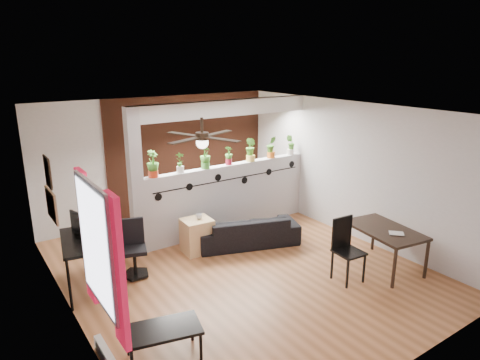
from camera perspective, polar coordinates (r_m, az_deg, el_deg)
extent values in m
cube|color=brown|center=(7.28, -0.20, -12.00)|extent=(6.30, 7.10, 0.10)
cube|color=#B7B7BA|center=(9.31, -10.79, 2.93)|extent=(6.30, 0.04, 2.90)
cube|color=#B7B7BA|center=(4.76, 21.19, -11.02)|extent=(6.30, 0.04, 2.90)
cube|color=#B7B7BA|center=(5.78, -22.31, -6.28)|extent=(0.04, 7.10, 2.90)
cube|color=#B7B7BA|center=(8.45, 14.61, 1.34)|extent=(0.04, 7.10, 2.90)
cube|color=white|center=(6.46, -0.23, 9.61)|extent=(6.30, 7.10, 0.10)
cube|color=#BCBCC1|center=(8.55, -1.47, -2.33)|extent=(3.60, 0.18, 1.35)
cube|color=silver|center=(8.16, -1.56, 9.57)|extent=(3.60, 0.18, 0.30)
cube|color=#BCBCC1|center=(7.54, -13.73, -0.37)|extent=(0.22, 0.20, 2.60)
cube|color=#B05233|center=(9.61, -6.31, 3.52)|extent=(3.90, 0.05, 2.60)
cube|color=black|center=(8.36, -1.13, 0.14)|extent=(3.31, 0.01, 0.02)
cylinder|color=black|center=(7.67, -10.82, -2.26)|extent=(0.14, 0.01, 0.14)
cylinder|color=black|center=(7.90, -6.76, -0.92)|extent=(0.14, 0.01, 0.14)
cylinder|color=black|center=(8.17, -2.94, 0.33)|extent=(0.14, 0.01, 0.14)
cylinder|color=black|center=(8.55, 0.61, -0.05)|extent=(0.14, 0.01, 0.14)
cylinder|color=black|center=(8.88, 3.88, 1.08)|extent=(0.14, 0.01, 0.14)
cylinder|color=black|center=(9.25, 6.91, 2.12)|extent=(0.14, 0.01, 0.14)
cube|color=white|center=(4.61, -18.82, -8.25)|extent=(0.02, 0.95, 1.25)
cube|color=silver|center=(4.61, -18.64, -8.22)|extent=(0.04, 1.05, 1.35)
cube|color=red|center=(4.23, -16.01, -11.78)|extent=(0.06, 0.30, 1.55)
cube|color=red|center=(5.11, -19.72, -7.13)|extent=(0.06, 0.30, 1.55)
cube|color=#886241|center=(6.66, -23.82, -3.09)|extent=(0.03, 0.60, 0.45)
cube|color=#8C7259|center=(6.47, -24.23, 0.97)|extent=(0.03, 0.30, 0.40)
cube|color=black|center=(6.47, -24.28, 0.96)|extent=(0.02, 0.34, 0.44)
cylinder|color=black|center=(5.81, -5.11, 7.31)|extent=(0.04, 0.04, 0.20)
cylinder|color=black|center=(5.83, -5.08, 5.86)|extent=(0.18, 0.18, 0.10)
sphere|color=white|center=(5.85, -5.05, 4.99)|extent=(0.17, 0.17, 0.17)
cube|color=black|center=(6.09, -2.99, 6.25)|extent=(0.55, 0.29, 0.01)
cube|color=black|center=(6.06, -7.54, 6.07)|extent=(0.29, 0.55, 0.01)
cube|color=black|center=(5.59, -7.34, 5.23)|extent=(0.55, 0.29, 0.01)
cube|color=black|center=(5.62, -2.42, 5.42)|extent=(0.29, 0.55, 0.01)
cylinder|color=red|center=(7.63, -11.49, 0.82)|extent=(0.18, 0.18, 0.12)
imported|color=#29611B|center=(7.57, -11.58, 2.49)|extent=(0.31, 0.29, 0.38)
cylinder|color=white|center=(7.84, -7.96, 1.40)|extent=(0.13, 0.13, 0.12)
imported|color=#29611B|center=(7.80, -8.01, 2.70)|extent=(0.24, 0.24, 0.29)
cylinder|color=#469536|center=(8.08, -4.63, 1.95)|extent=(0.16, 0.16, 0.12)
imported|color=#29611B|center=(8.03, -4.67, 3.44)|extent=(0.25, 0.28, 0.35)
cylinder|color=#B21C34|center=(8.35, -1.50, 2.46)|extent=(0.12, 0.12, 0.12)
imported|color=#29611B|center=(8.31, -1.51, 3.62)|extent=(0.22, 0.23, 0.27)
cylinder|color=#E6C251|center=(8.64, 1.43, 2.93)|extent=(0.18, 0.18, 0.12)
imported|color=#29611B|center=(8.59, 1.44, 4.45)|extent=(0.22, 0.27, 0.39)
cylinder|color=orange|center=(8.95, 4.16, 3.37)|extent=(0.17, 0.17, 0.12)
imported|color=#29611B|center=(8.91, 4.19, 4.74)|extent=(0.29, 0.27, 0.36)
cylinder|color=silver|center=(9.28, 6.71, 3.76)|extent=(0.15, 0.15, 0.12)
imported|color=#29611B|center=(9.24, 6.75, 4.98)|extent=(0.27, 0.27, 0.32)
imported|color=black|center=(8.02, 0.98, -6.77)|extent=(1.92, 1.25, 0.52)
cube|color=tan|center=(7.73, -5.73, -7.40)|extent=(0.53, 0.48, 0.62)
imported|color=gray|center=(7.61, -5.48, -4.87)|extent=(0.15, 0.15, 0.09)
cube|color=black|center=(6.73, -20.23, -7.57)|extent=(0.78, 1.21, 0.04)
cylinder|color=black|center=(6.42, -21.78, -12.96)|extent=(0.04, 0.04, 0.77)
cylinder|color=black|center=(6.44, -17.16, -12.38)|extent=(0.04, 0.04, 0.77)
cylinder|color=black|center=(7.36, -22.27, -9.17)|extent=(0.04, 0.04, 0.77)
cylinder|color=black|center=(7.38, -18.28, -8.69)|extent=(0.04, 0.04, 0.77)
imported|color=black|center=(6.82, -20.65, -6.25)|extent=(0.32, 0.15, 0.18)
cylinder|color=black|center=(7.20, -13.73, -12.06)|extent=(0.47, 0.47, 0.04)
cylinder|color=black|center=(7.11, -13.84, -10.65)|extent=(0.05, 0.05, 0.40)
cube|color=black|center=(7.02, -13.96, -9.06)|extent=(0.48, 0.48, 0.06)
cube|color=black|center=(7.08, -14.17, -6.61)|extent=(0.36, 0.16, 0.44)
cube|color=black|center=(7.41, 18.75, -6.32)|extent=(0.94, 1.35, 0.04)
cylinder|color=black|center=(6.95, 19.86, -11.06)|extent=(0.05, 0.05, 0.64)
cylinder|color=black|center=(7.42, 23.61, -9.70)|extent=(0.05, 0.05, 0.64)
cylinder|color=black|center=(7.72, 13.63, -7.74)|extent=(0.05, 0.05, 0.64)
cylinder|color=black|center=(8.14, 17.37, -6.74)|extent=(0.05, 0.05, 0.64)
imported|color=gray|center=(7.16, 20.20, -6.97)|extent=(0.27, 0.27, 0.02)
cube|color=black|center=(6.89, 14.33, -9.32)|extent=(0.44, 0.44, 0.03)
cube|color=black|center=(6.90, 13.43, -6.79)|extent=(0.39, 0.06, 0.51)
cube|color=black|center=(6.78, 14.15, -12.03)|extent=(0.03, 0.03, 0.48)
cube|color=black|center=(7.00, 16.21, -11.24)|extent=(0.03, 0.03, 0.48)
cube|color=black|center=(6.89, 12.30, -9.10)|extent=(0.03, 0.03, 0.98)
cube|color=black|center=(7.10, 14.37, -8.42)|extent=(0.03, 0.03, 0.98)
cube|color=black|center=(5.26, -10.21, -19.03)|extent=(0.94, 0.66, 0.04)
cylinder|color=black|center=(5.28, -5.24, -21.29)|extent=(0.04, 0.04, 0.36)
cylinder|color=black|center=(5.50, -14.73, -20.13)|extent=(0.04, 0.04, 0.36)
cylinder|color=black|center=(5.59, -6.40, -18.95)|extent=(0.04, 0.04, 0.36)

